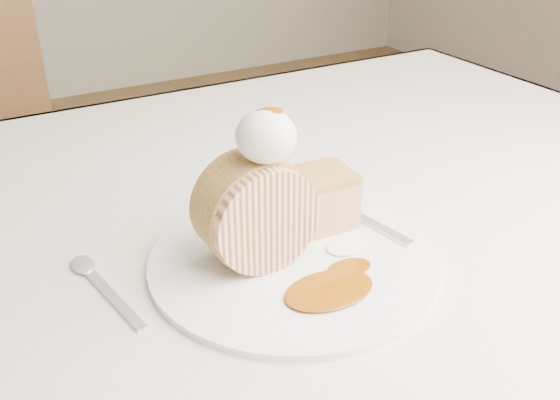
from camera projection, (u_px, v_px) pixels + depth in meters
table at (248, 259)px, 0.83m from camera, size 1.40×0.90×0.75m
plate at (293, 259)px, 0.66m from camera, size 0.32×0.32×0.01m
roulade_slice at (256, 212)px, 0.63m from camera, size 0.11×0.06×0.11m
cake_chunk at (321, 201)px, 0.71m from camera, size 0.07×0.07×0.06m
whipped_cream at (266, 136)px, 0.59m from camera, size 0.06×0.06×0.05m
caramel_drizzle at (269, 106)px, 0.58m from camera, size 0.03×0.02×0.01m
caramel_pool at (329, 290)px, 0.60m from camera, size 0.10×0.07×0.00m
fork at (367, 221)px, 0.72m from camera, size 0.06×0.18×0.00m
spoon at (115, 300)px, 0.60m from camera, size 0.04×0.14×0.00m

